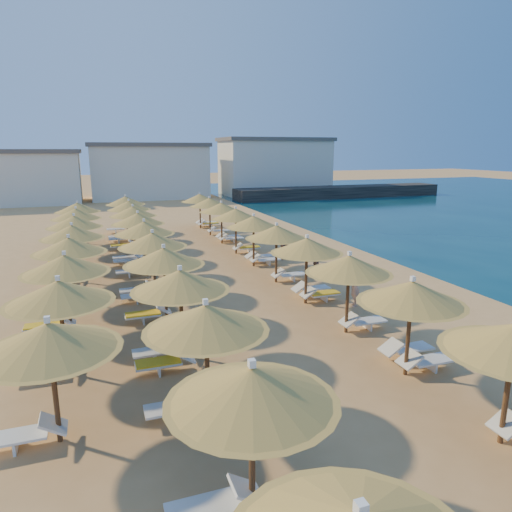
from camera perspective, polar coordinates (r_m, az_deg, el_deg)
name	(u,v)px	position (r m, az deg, el deg)	size (l,w,h in m)	color
ground	(264,309)	(19.14, 1.05, -6.63)	(220.00, 220.00, 0.00)	tan
jetty	(340,192)	(64.48, 10.48, 7.89)	(30.00, 4.00, 1.50)	black
hotel_blocks	(164,170)	(63.60, -11.48, 10.45)	(49.75, 10.55, 8.10)	silver
parasol_row_east	(276,233)	(22.33, 2.58, 2.89)	(3.09, 37.12, 3.02)	brown
parasol_row_west	(153,241)	(20.87, -12.80, 1.84)	(3.09, 37.12, 3.02)	brown
parasol_row_inland	(71,239)	(22.44, -22.15, 1.97)	(3.09, 26.91, 3.02)	brown
loungers	(190,282)	(21.86, -8.25, -3.27)	(12.58, 35.55, 0.66)	white
beachgoer_c	(284,244)	(27.52, 3.52, 1.50)	(1.08, 0.45, 1.84)	tan
beachgoer_b	(315,257)	(24.99, 7.44, -0.12)	(0.76, 0.59, 1.55)	tan
beachgoer_a	(355,286)	(19.70, 12.27, -3.72)	(0.63, 0.41, 1.72)	tan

